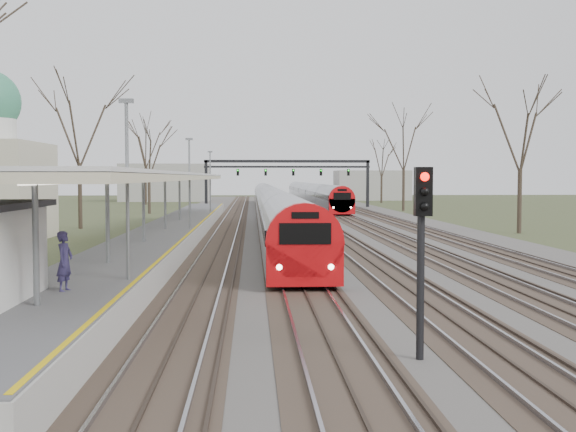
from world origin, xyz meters
name	(u,v)px	position (x,y,z in m)	size (l,w,h in m)	color
track_bed	(305,222)	(0.26, 55.00, 0.06)	(24.00, 160.00, 0.22)	#474442
platform	(172,233)	(-9.05, 37.50, 0.50)	(3.50, 69.00, 1.00)	#9E9B93
canopy	(163,176)	(-9.05, 32.99, 3.93)	(4.10, 50.00, 3.11)	slate
signal_gantry	(288,169)	(0.29, 84.99, 4.91)	(21.00, 0.59, 6.08)	black
tree_west_far	(79,121)	(-17.00, 48.00, 8.02)	(5.50, 5.50, 11.33)	#2D231C
tree_east_far	(521,127)	(14.00, 42.00, 7.29)	(5.00, 5.00, 10.30)	#2D231C
train_near	(270,203)	(-2.50, 62.05, 1.48)	(2.62, 90.21, 3.05)	#AFB2BA
train_far	(311,193)	(4.50, 100.55, 1.48)	(2.62, 75.21, 3.05)	#AFB2BA
passenger	(65,262)	(-8.95, 12.06, 1.77)	(0.56, 0.37, 1.54)	#332C57
signal_post	(422,234)	(-0.75, 8.34, 2.72)	(0.35, 0.45, 4.10)	black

